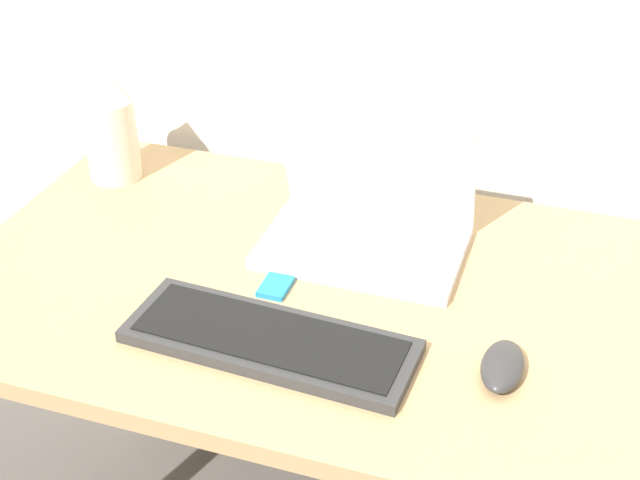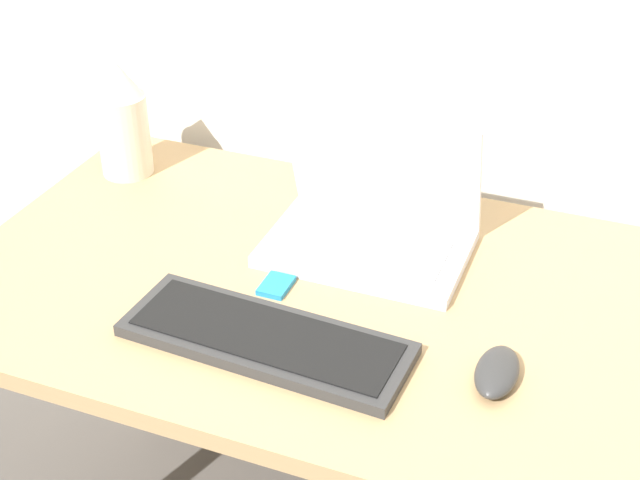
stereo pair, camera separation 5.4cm
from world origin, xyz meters
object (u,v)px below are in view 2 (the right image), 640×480
(laptop, at_px, (372,219))
(keyboard, at_px, (266,339))
(mp3_player, at_px, (276,285))
(vase, at_px, (122,119))
(mouse, at_px, (497,372))

(laptop, relative_size, keyboard, 0.77)
(keyboard, xyz_separation_m, mp3_player, (-0.04, 0.13, -0.01))
(laptop, xyz_separation_m, vase, (-0.51, 0.08, 0.06))
(laptop, distance_m, vase, 0.52)
(mouse, xyz_separation_m, mp3_player, (-0.36, 0.09, -0.01))
(keyboard, relative_size, mouse, 3.85)
(keyboard, distance_m, mp3_player, 0.14)
(mouse, relative_size, mp3_player, 1.85)
(mouse, distance_m, mp3_player, 0.37)
(laptop, distance_m, keyboard, 0.31)
(keyboard, bearing_deg, laptop, 79.38)
(laptop, distance_m, mp3_player, 0.20)
(mouse, xyz_separation_m, vase, (-0.78, 0.34, 0.09))
(laptop, relative_size, mouse, 2.96)
(mp3_player, bearing_deg, mouse, -13.77)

